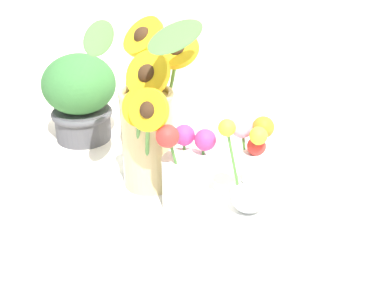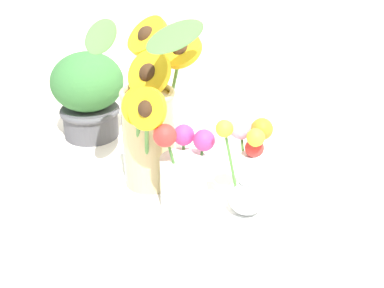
{
  "view_description": "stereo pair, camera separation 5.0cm",
  "coord_description": "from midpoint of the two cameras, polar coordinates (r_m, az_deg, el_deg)",
  "views": [
    {
      "loc": [
        0.45,
        -0.64,
        0.57
      ],
      "look_at": [
        -0.04,
        0.07,
        0.12
      ],
      "focal_mm": 50.0,
      "sensor_mm": 36.0,
      "label": 1
    },
    {
      "loc": [
        0.49,
        -0.61,
        0.57
      ],
      "look_at": [
        -0.04,
        0.07,
        0.12
      ],
      "focal_mm": 50.0,
      "sensor_mm": 36.0,
      "label": 2
    }
  ],
  "objects": [
    {
      "name": "vase_bulb_right",
      "position": [
        0.93,
        7.47,
        -2.65
      ],
      "size": [
        0.08,
        0.09,
        0.18
      ],
      "color": "white",
      "rests_on": "serving_tray"
    },
    {
      "name": "potted_plant",
      "position": [
        1.25,
        -9.9,
        5.41
      ],
      "size": [
        0.17,
        0.17,
        0.2
      ],
      "color": "#4C4C51",
      "rests_on": "ground_plane"
    },
    {
      "name": "mason_jar_sunflowers",
      "position": [
        0.99,
        -3.06,
        2.86
      ],
      "size": [
        0.22,
        0.21,
        0.33
      ],
      "color": "#D1B77A",
      "rests_on": "serving_tray"
    },
    {
      "name": "vase_small_center",
      "position": [
        0.95,
        0.62,
        -3.18
      ],
      "size": [
        0.08,
        0.11,
        0.17
      ],
      "color": "white",
      "rests_on": "serving_tray"
    },
    {
      "name": "ground_plane",
      "position": [
        0.97,
        0.67,
        -8.66
      ],
      "size": [
        6.0,
        6.0,
        0.0
      ],
      "primitive_type": "plane",
      "color": "silver"
    },
    {
      "name": "serving_tray",
      "position": [
        1.03,
        1.41,
        -5.5
      ],
      "size": [
        0.43,
        0.43,
        0.02
      ],
      "color": "white",
      "rests_on": "ground_plane"
    }
  ]
}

